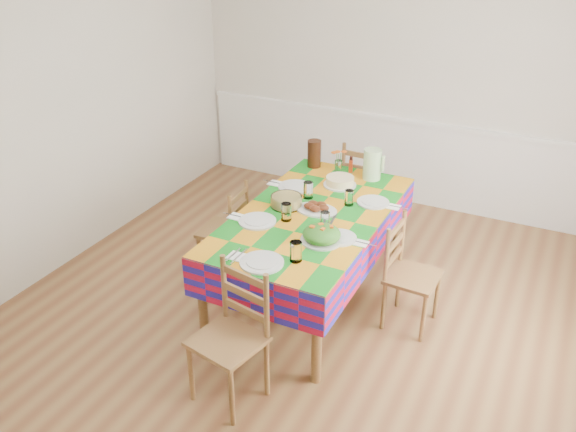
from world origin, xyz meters
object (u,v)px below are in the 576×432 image
at_px(meat_platter, 316,208).
at_px(green_pitcher, 372,164).
at_px(chair_right, 408,275).
at_px(chair_left, 227,231).
at_px(dining_table, 312,223).
at_px(chair_near, 232,337).
at_px(chair_far, 365,188).
at_px(tea_pitcher, 314,154).

xyz_separation_m(meat_platter, green_pitcher, (0.18, 0.77, 0.11)).
bearing_deg(meat_platter, chair_right, -3.55).
height_order(meat_platter, chair_right, chair_right).
bearing_deg(green_pitcher, chair_right, -53.85).
bearing_deg(chair_left, dining_table, 84.81).
bearing_deg(chair_right, green_pitcher, 39.40).
xyz_separation_m(chair_near, chair_far, (-0.01, 2.48, -0.00)).
bearing_deg(tea_pitcher, dining_table, -66.68).
bearing_deg(chair_right, dining_table, 93.42).
height_order(meat_platter, chair_near, chair_near).
height_order(tea_pitcher, chair_right, tea_pitcher).
bearing_deg(dining_table, chair_near, -89.59).
xyz_separation_m(tea_pitcher, chair_right, (1.16, -0.85, -0.46)).
bearing_deg(green_pitcher, meat_platter, -102.92).
height_order(dining_table, chair_near, chair_near).
relative_size(chair_near, chair_far, 1.00).
bearing_deg(green_pitcher, chair_far, 114.59).
bearing_deg(chair_right, tea_pitcher, 56.95).
bearing_deg(chair_far, chair_near, 92.74).
height_order(tea_pitcher, chair_near, tea_pitcher).
height_order(meat_platter, chair_left, chair_left).
xyz_separation_m(green_pitcher, tea_pitcher, (-0.56, 0.03, -0.01)).
xyz_separation_m(chair_far, chair_right, (0.79, -1.24, -0.03)).
bearing_deg(tea_pitcher, green_pitcher, -2.88).
bearing_deg(chair_right, chair_far, 35.82).
xyz_separation_m(green_pitcher, chair_right, (0.60, -0.82, -0.47)).
relative_size(tea_pitcher, chair_far, 0.26).
relative_size(tea_pitcher, chair_left, 0.29).
bearing_deg(chair_far, dining_table, 92.58).
relative_size(green_pitcher, chair_far, 0.29).
bearing_deg(meat_platter, tea_pitcher, 115.30).
distance_m(dining_table, green_pitcher, 0.87).
relative_size(meat_platter, chair_left, 0.39).
distance_m(green_pitcher, tea_pitcher, 0.56).
bearing_deg(chair_left, tea_pitcher, 148.57).
bearing_deg(dining_table, meat_platter, 77.05).
relative_size(dining_table, chair_far, 2.12).
relative_size(meat_platter, chair_far, 0.36).
relative_size(dining_table, tea_pitcher, 7.99).
relative_size(chair_far, chair_left, 1.10).
bearing_deg(meat_platter, dining_table, -102.95).
height_order(dining_table, chair_left, chair_left).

